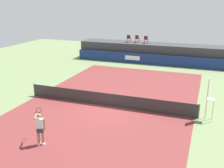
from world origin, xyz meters
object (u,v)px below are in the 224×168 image
Objects in this scene: spectator_chair_center at (146,39)px; net_post_far at (199,111)px; net_post_near at (34,90)px; tennis_ball at (128,92)px; spectator_chair_far_left at (129,38)px; tennis_player at (40,128)px; spectator_chair_left at (137,38)px; umpire_chair at (209,96)px.

net_post_far is at bearing -65.00° from spectator_chair_center.
net_post_near is 7.53m from tennis_ball.
spectator_chair_far_left is 21.55m from tennis_player.
spectator_chair_far_left is at bearing -171.42° from spectator_chair_left.
tennis_ball is (-6.15, 3.30, -1.55)m from umpire_chair.
umpire_chair is 1.56× the size of tennis_player.
tennis_player reaches higher than net_post_far.
spectator_chair_left reaches higher than net_post_far.
tennis_player reaches higher than tennis_ball.
net_post_far is (8.23, -15.41, -2.19)m from spectator_chair_left.
tennis_ball is at bearing 149.73° from net_post_far.
umpire_chair is at bearing -28.22° from tennis_ball.
spectator_chair_left is 0.32× the size of umpire_chair.
tennis_ball is at bearing -77.97° from spectator_chair_left.
tennis_ball is (1.95, 9.45, -0.92)m from tennis_player.
net_post_near is 14.71× the size of tennis_ball.
umpire_chair reaches higher than net_post_far.
spectator_chair_far_left is 0.89× the size of net_post_near.
spectator_chair_center is 13.06× the size of tennis_ball.
umpire_chair is 10.19m from tennis_player.
spectator_chair_center is at bearing 115.00° from net_post_far.
tennis_ball is (2.58, -12.12, -2.66)m from spectator_chair_left.
spectator_chair_far_left is at bearing 177.37° from spectator_chair_center.
spectator_chair_far_left is at bearing 94.44° from tennis_player.
spectator_chair_far_left is 0.89× the size of net_post_far.
net_post_near and net_post_far have the same top height.
tennis_player is (4.80, -6.16, 0.46)m from net_post_near.
spectator_chair_far_left is 1.00× the size of spectator_chair_left.
spectator_chair_center reaches higher than tennis_player.
umpire_chair is 2.76× the size of net_post_near.
spectator_chair_left is 1.00× the size of spectator_chair_center.
net_post_far is at bearing 0.00° from net_post_near.
net_post_near is (-12.91, 0.01, -1.09)m from umpire_chair.
umpire_chair is (8.73, -15.42, -1.11)m from spectator_chair_left.
umpire_chair is 12.95m from net_post_near.
net_post_near is (-5.33, -15.16, -2.19)m from spectator_chair_center.
spectator_chair_left is 0.89× the size of net_post_far.
umpire_chair is 40.59× the size of tennis_ball.
tennis_ball is (3.61, -11.96, -2.66)m from spectator_chair_far_left.
tennis_player is at bearing -52.03° from net_post_near.
net_post_far is 14.71× the size of tennis_ball.
umpire_chair is at bearing -0.04° from net_post_near.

